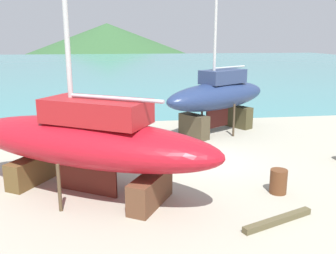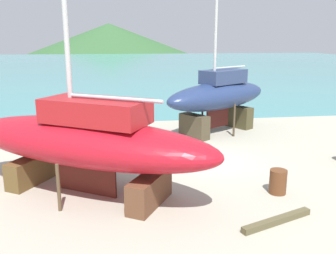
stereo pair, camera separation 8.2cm
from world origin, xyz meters
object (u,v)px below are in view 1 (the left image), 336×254
sailboat_mid_port (218,96)px  barrel_tipped_center (278,181)px  sailboat_small_center (86,140)px  barrel_rust_mid (104,137)px

sailboat_mid_port → barrel_tipped_center: bearing=56.0°
sailboat_small_center → sailboat_mid_port: (7.02, 7.95, 0.17)m
sailboat_small_center → barrel_tipped_center: 7.08m
sailboat_mid_port → barrel_rust_mid: sailboat_mid_port is taller
barrel_rust_mid → sailboat_mid_port: bearing=12.4°
sailboat_small_center → barrel_tipped_center: bearing=-157.3°
barrel_tipped_center → sailboat_small_center: bearing=172.0°
barrel_tipped_center → barrel_rust_mid: barrel_tipped_center is taller
sailboat_mid_port → barrel_rust_mid: bearing=-20.4°
sailboat_small_center → barrel_rust_mid: sailboat_small_center is taller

